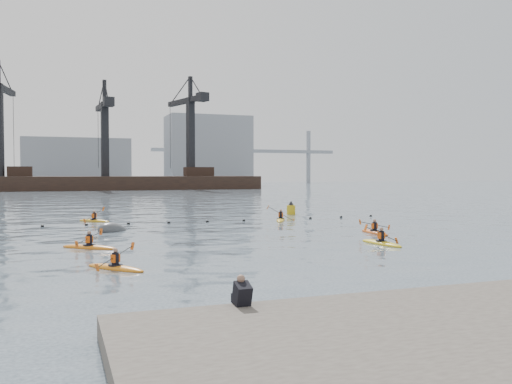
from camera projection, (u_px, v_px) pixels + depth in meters
ground at (329, 272)px, 20.95m from camera, size 400.00×400.00×0.00m
quay at (512, 339)px, 12.49m from camera, size 18.00×7.12×1.77m
float_line at (188, 222)px, 41.95m from camera, size 33.24×0.73×0.24m
barge_pier at (104, 182)px, 124.15m from camera, size 72.00×19.30×29.50m
skyline at (102, 155)px, 162.58m from camera, size 141.00×28.00×22.00m
kayaker_0 at (116, 267)px, 21.55m from camera, size 2.35×2.71×1.09m
kayaker_1 at (381, 242)px, 29.11m from camera, size 2.25×3.29×1.25m
kayaker_2 at (89, 246)px, 27.51m from camera, size 2.90×2.48×1.04m
kayaker_3 at (281, 219)px, 43.60m from camera, size 2.14×3.24×1.36m
kayaker_4 at (375, 232)px, 34.42m from camera, size 2.16×3.24×1.04m
kayaker_5 at (94, 220)px, 42.79m from camera, size 2.55×2.78×1.22m
mooring_buoy at (113, 231)px, 35.66m from camera, size 2.76×2.50×1.57m
nav_buoy at (291, 210)px, 50.24m from camera, size 0.79×0.79×1.44m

